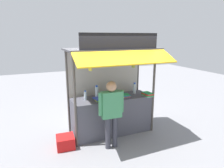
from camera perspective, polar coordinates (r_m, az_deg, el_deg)
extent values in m
plane|color=gray|center=(5.41, 0.00, -13.71)|extent=(20.00, 20.00, 0.00)
cube|color=#4C4C56|center=(5.20, 0.00, -8.97)|extent=(2.06, 0.67, 0.97)
cylinder|color=#4C4742|center=(4.40, -10.69, -5.15)|extent=(0.06, 0.06, 2.17)
cylinder|color=#4C4742|center=(5.21, 11.95, -2.23)|extent=(0.06, 0.06, 2.17)
cylinder|color=#4C4742|center=(5.16, -12.70, -2.42)|extent=(0.06, 0.06, 2.17)
cylinder|color=#4C4742|center=(5.87, 7.41, -0.25)|extent=(0.06, 0.06, 2.17)
cube|color=#B7B2A8|center=(5.43, -1.99, -1.54)|extent=(2.02, 0.04, 2.12)
cube|color=#3F3F44|center=(4.78, 0.14, 10.16)|extent=(2.26, 1.01, 0.04)
cube|color=gold|center=(4.11, 4.36, 7.63)|extent=(2.22, 0.51, 0.26)
cube|color=black|center=(4.36, 2.58, 12.36)|extent=(1.85, 0.04, 0.35)
cylinder|color=#59544C|center=(4.42, 2.25, 8.55)|extent=(1.95, 0.02, 0.02)
cylinder|color=silver|center=(5.10, -0.87, -2.32)|extent=(0.07, 0.07, 0.22)
cylinder|color=white|center=(5.07, -0.87, -0.93)|extent=(0.05, 0.05, 0.03)
cylinder|color=silver|center=(4.84, -7.76, -3.41)|extent=(0.07, 0.07, 0.21)
cylinder|color=blue|center=(4.81, -7.80, -2.03)|extent=(0.04, 0.04, 0.03)
cylinder|color=silver|center=(5.03, -4.46, -2.32)|extent=(0.09, 0.09, 0.27)
cylinder|color=blue|center=(4.99, -4.49, -0.62)|extent=(0.06, 0.06, 0.04)
cylinder|color=silver|center=(5.37, 6.55, -1.36)|extent=(0.09, 0.09, 0.27)
cylinder|color=blue|center=(5.33, 6.59, 0.22)|extent=(0.06, 0.06, 0.04)
cube|color=white|center=(5.24, 10.26, -3.34)|extent=(0.21, 0.30, 0.01)
cube|color=green|center=(5.23, 10.30, -3.24)|extent=(0.21, 0.30, 0.01)
cube|color=green|center=(5.22, 10.19, -3.13)|extent=(0.20, 0.30, 0.01)
cube|color=green|center=(5.23, 10.33, -3.02)|extent=(0.21, 0.30, 0.01)
cube|color=orange|center=(5.23, 10.25, -2.92)|extent=(0.21, 0.30, 0.01)
cube|color=red|center=(5.22, 10.37, -2.85)|extent=(0.21, 0.30, 0.01)
cube|color=red|center=(5.22, 10.39, -2.75)|extent=(0.21, 0.30, 0.01)
cube|color=red|center=(5.22, 10.36, -2.65)|extent=(0.22, 0.31, 0.01)
cube|color=green|center=(5.22, 10.35, -2.54)|extent=(0.23, 0.32, 0.01)
cube|color=purple|center=(5.09, 3.74, -3.64)|extent=(0.22, 0.23, 0.01)
cube|color=yellow|center=(5.09, 3.81, -3.49)|extent=(0.23, 0.23, 0.01)
cube|color=green|center=(5.08, 3.73, -3.39)|extent=(0.24, 0.25, 0.01)
cube|color=white|center=(5.08, 3.78, -3.31)|extent=(0.23, 0.23, 0.01)
cube|color=blue|center=(5.07, 3.91, -3.24)|extent=(0.24, 0.25, 0.01)
cube|color=green|center=(5.07, 3.76, -3.09)|extent=(0.24, 0.25, 0.01)
cube|color=white|center=(4.84, -3.59, -4.59)|extent=(0.26, 0.30, 0.01)
cube|color=green|center=(4.83, -3.67, -4.50)|extent=(0.25, 0.29, 0.01)
cube|color=yellow|center=(4.84, -3.80, -4.35)|extent=(0.27, 0.30, 0.01)
cube|color=blue|center=(4.83, -3.85, -4.20)|extent=(0.27, 0.30, 0.01)
cylinder|color=#332D23|center=(4.18, -6.46, 7.19)|extent=(0.01, 0.01, 0.11)
cylinder|color=olive|center=(4.19, -6.43, 6.14)|extent=(0.04, 0.04, 0.04)
ellipsoid|color=yellow|center=(4.20, -6.10, 4.92)|extent=(0.04, 0.08, 0.17)
ellipsoid|color=yellow|center=(4.22, -6.24, 4.95)|extent=(0.06, 0.07, 0.18)
ellipsoid|color=yellow|center=(4.22, -6.45, 4.92)|extent=(0.07, 0.04, 0.17)
ellipsoid|color=yellow|center=(4.21, -6.57, 4.91)|extent=(0.06, 0.05, 0.17)
ellipsoid|color=yellow|center=(4.20, -6.74, 4.90)|extent=(0.04, 0.08, 0.17)
ellipsoid|color=yellow|center=(4.18, -6.66, 4.87)|extent=(0.06, 0.08, 0.17)
ellipsoid|color=yellow|center=(4.17, -6.50, 4.86)|extent=(0.08, 0.06, 0.17)
ellipsoid|color=yellow|center=(4.18, -6.25, 4.87)|extent=(0.08, 0.04, 0.17)
ellipsoid|color=yellow|center=(4.19, -6.19, 4.87)|extent=(0.06, 0.06, 0.18)
cylinder|color=#332D23|center=(4.30, -1.48, 7.77)|extent=(0.01, 0.01, 0.07)
cylinder|color=olive|center=(4.31, -1.48, 7.06)|extent=(0.04, 0.04, 0.04)
ellipsoid|color=yellow|center=(4.32, -1.25, 6.09)|extent=(0.04, 0.07, 0.14)
ellipsoid|color=yellow|center=(4.33, -1.37, 6.10)|extent=(0.06, 0.06, 0.14)
ellipsoid|color=yellow|center=(4.33, -1.52, 6.10)|extent=(0.07, 0.04, 0.14)
ellipsoid|color=yellow|center=(4.33, -1.77, 6.13)|extent=(0.07, 0.07, 0.14)
ellipsoid|color=yellow|center=(4.31, -1.69, 6.07)|extent=(0.04, 0.07, 0.14)
ellipsoid|color=yellow|center=(4.30, -1.58, 6.06)|extent=(0.06, 0.06, 0.14)
ellipsoid|color=yellow|center=(4.30, -1.37, 6.07)|extent=(0.08, 0.04, 0.14)
ellipsoid|color=yellow|center=(4.31, -1.21, 6.09)|extent=(0.07, 0.06, 0.14)
cylinder|color=#332D23|center=(4.59, 6.33, 7.68)|extent=(0.01, 0.01, 0.13)
cylinder|color=olive|center=(4.60, 6.30, 6.64)|extent=(0.04, 0.04, 0.04)
ellipsoid|color=olive|center=(4.62, 6.52, 5.61)|extent=(0.04, 0.08, 0.16)
ellipsoid|color=olive|center=(4.63, 6.21, 5.61)|extent=(0.07, 0.04, 0.16)
ellipsoid|color=olive|center=(4.62, 5.95, 5.63)|extent=(0.07, 0.07, 0.16)
ellipsoid|color=olive|center=(4.60, 6.21, 5.56)|extent=(0.06, 0.06, 0.16)
ellipsoid|color=olive|center=(4.60, 6.48, 5.57)|extent=(0.08, 0.05, 0.16)
cylinder|color=#383842|center=(4.54, -1.21, -14.10)|extent=(0.12, 0.12, 0.75)
cylinder|color=#383842|center=(4.60, 0.83, -13.71)|extent=(0.12, 0.12, 0.75)
cube|color=#3F8C59|center=(4.30, -0.19, -5.99)|extent=(0.45, 0.21, 0.59)
cylinder|color=#3F8C59|center=(4.20, -3.32, -5.86)|extent=(0.10, 0.10, 0.50)
cylinder|color=#3F8C59|center=(4.38, 2.80, -5.01)|extent=(0.10, 0.10, 0.50)
sphere|color=tan|center=(4.18, -0.19, -0.73)|extent=(0.22, 0.22, 0.22)
cube|color=red|center=(4.79, -13.39, -16.08)|extent=(0.42, 0.42, 0.28)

